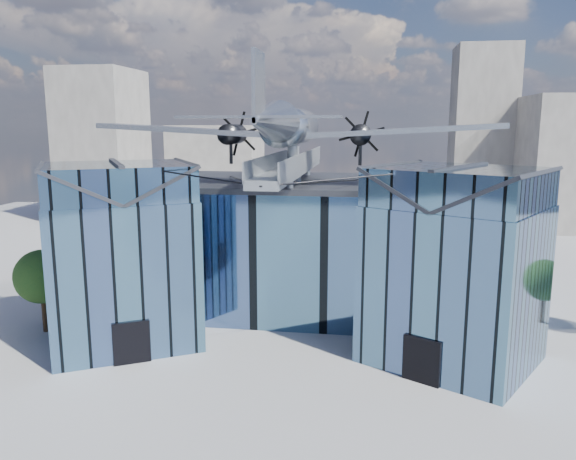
# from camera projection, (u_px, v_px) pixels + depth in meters

# --- Properties ---
(ground_plane) EXTENTS (120.00, 120.00, 0.00)m
(ground_plane) POSITION_uv_depth(u_px,v_px,m) (283.00, 343.00, 36.88)
(ground_plane) COLOR gray
(museum) EXTENTS (32.88, 24.50, 17.60)m
(museum) POSITION_uv_depth(u_px,v_px,m) (296.00, 243.00, 41.51)
(museum) COLOR #466A90
(museum) RESTS_ON ground
(bg_towers) EXTENTS (77.00, 24.50, 26.00)m
(bg_towers) POSITION_uv_depth(u_px,v_px,m) (347.00, 153.00, 83.85)
(bg_towers) COLOR gray
(bg_towers) RESTS_ON ground
(tree_plaza_w) EXTENTS (4.00, 4.00, 5.78)m
(tree_plaza_w) POSITION_uv_depth(u_px,v_px,m) (42.00, 277.00, 38.28)
(tree_plaza_w) COLOR black
(tree_plaza_w) RESTS_ON ground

